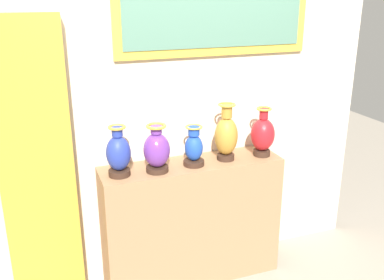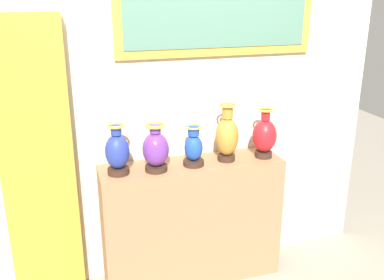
% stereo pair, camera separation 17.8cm
% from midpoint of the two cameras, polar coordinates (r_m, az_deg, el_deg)
% --- Properties ---
extents(ground_plane, '(9.07, 9.07, 0.00)m').
position_cam_midpoint_polar(ground_plane, '(3.66, -1.46, -17.11)').
color(ground_plane, gray).
extents(display_shelf, '(1.34, 0.35, 0.96)m').
position_cam_midpoint_polar(display_shelf, '(3.40, -1.52, -10.57)').
color(display_shelf, '#99704C').
rests_on(display_shelf, ground_plane).
extents(back_wall, '(3.07, 0.14, 2.69)m').
position_cam_midpoint_polar(back_wall, '(3.27, -2.83, 5.31)').
color(back_wall, beige).
rests_on(back_wall, ground_plane).
extents(curtain_gold, '(0.48, 0.08, 2.03)m').
position_cam_midpoint_polar(curtain_gold, '(3.13, -21.07, -3.76)').
color(curtain_gold, gold).
rests_on(curtain_gold, ground_plane).
extents(vase_cobalt, '(0.17, 0.17, 0.35)m').
position_cam_midpoint_polar(vase_cobalt, '(2.98, -11.25, -1.78)').
color(vase_cobalt, '#382319').
rests_on(vase_cobalt, display_shelf).
extents(vase_violet, '(0.18, 0.18, 0.34)m').
position_cam_midpoint_polar(vase_violet, '(3.01, -6.30, -1.35)').
color(vase_violet, '#382319').
rests_on(vase_violet, display_shelf).
extents(vase_sapphire, '(0.15, 0.15, 0.29)m').
position_cam_midpoint_polar(vase_sapphire, '(3.11, -1.46, -1.11)').
color(vase_sapphire, '#382319').
rests_on(vase_sapphire, display_shelf).
extents(vase_ochre, '(0.17, 0.17, 0.43)m').
position_cam_midpoint_polar(vase_ochre, '(3.19, 2.89, 0.58)').
color(vase_ochre, '#382319').
rests_on(vase_ochre, display_shelf).
extents(vase_crimson, '(0.18, 0.18, 0.38)m').
position_cam_midpoint_polar(vase_crimson, '(3.31, 7.68, 0.69)').
color(vase_crimson, '#382319').
rests_on(vase_crimson, display_shelf).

